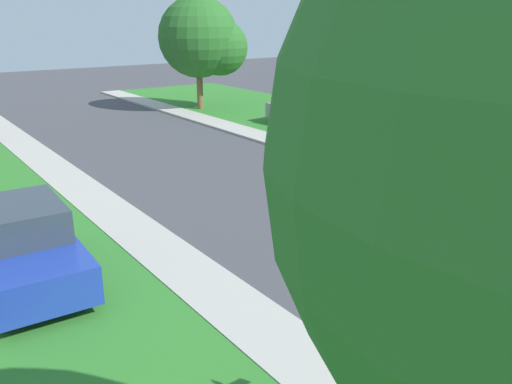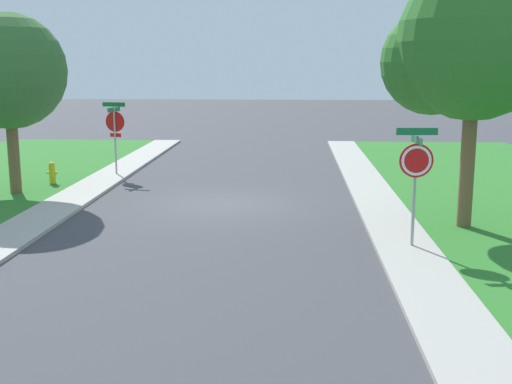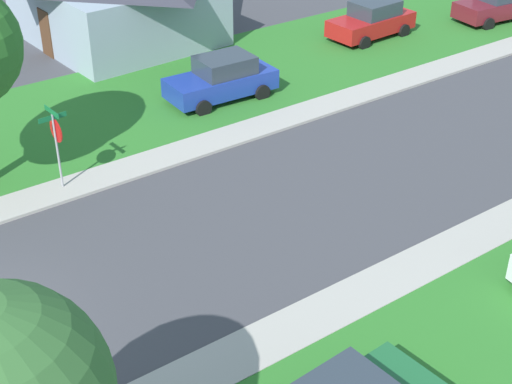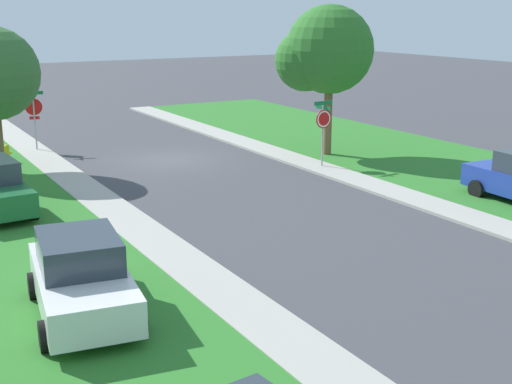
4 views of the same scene
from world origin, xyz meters
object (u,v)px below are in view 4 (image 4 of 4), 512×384
(car_white_near_corner, at_px, (81,277))
(tree_sidewalk_far, at_px, (324,53))
(stop_sign_near_corner, at_px, (34,111))
(fire_hydrant, at_px, (7,154))
(stop_sign_far_corner, at_px, (323,123))

(car_white_near_corner, relative_size, tree_sidewalk_far, 0.69)
(stop_sign_near_corner, xyz_separation_m, fire_hydrant, (1.69, 2.10, -1.44))
(car_white_near_corner, height_order, fire_hydrant, car_white_near_corner)
(stop_sign_near_corner, relative_size, car_white_near_corner, 0.61)
(stop_sign_near_corner, xyz_separation_m, car_white_near_corner, (3.29, 18.60, -1.00))
(car_white_near_corner, bearing_deg, stop_sign_near_corner, -100.04)
(stop_sign_near_corner, distance_m, tree_sidewalk_far, 13.33)
(stop_sign_near_corner, bearing_deg, fire_hydrant, 51.17)
(stop_sign_far_corner, bearing_deg, tree_sidewalk_far, -124.13)
(stop_sign_near_corner, xyz_separation_m, stop_sign_far_corner, (-9.35, 9.48, 0.01))
(stop_sign_near_corner, bearing_deg, car_white_near_corner, 79.96)
(car_white_near_corner, xyz_separation_m, fire_hydrant, (-1.60, -16.50, -0.44))
(car_white_near_corner, distance_m, tree_sidewalk_far, 18.38)
(stop_sign_near_corner, relative_size, stop_sign_far_corner, 1.00)
(stop_sign_near_corner, height_order, stop_sign_far_corner, same)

